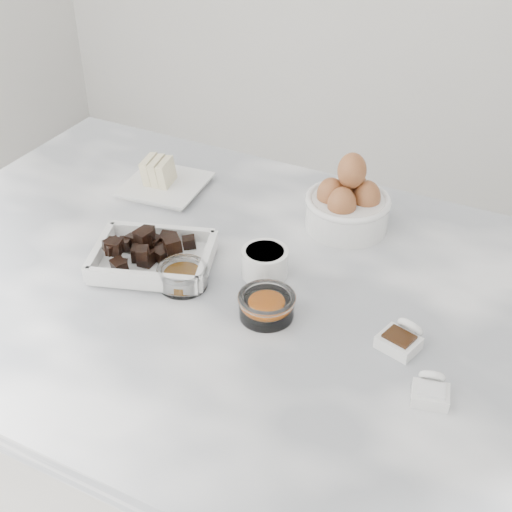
{
  "coord_description": "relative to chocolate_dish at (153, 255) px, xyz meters",
  "views": [
    {
      "loc": [
        0.43,
        -0.78,
        1.62
      ],
      "look_at": [
        0.02,
        0.03,
        0.98
      ],
      "focal_mm": 50.0,
      "sensor_mm": 36.0,
      "label": 1
    }
  ],
  "objects": [
    {
      "name": "butter_plate",
      "position": [
        -0.12,
        0.22,
        -0.0
      ],
      "size": [
        0.16,
        0.16,
        0.06
      ],
      "color": "white",
      "rests_on": "marble_slab"
    },
    {
      "name": "sugar_ramekin",
      "position": [
        0.17,
        0.06,
        0.0
      ],
      "size": [
        0.08,
        0.08,
        0.04
      ],
      "color": "white",
      "rests_on": "marble_slab"
    },
    {
      "name": "vanilla_spoon",
      "position": [
        0.42,
        -0.0,
        -0.01
      ],
      "size": [
        0.06,
        0.08,
        0.04
      ],
      "color": "white",
      "rests_on": "marble_slab"
    },
    {
      "name": "salt_spoon",
      "position": [
        0.48,
        -0.08,
        -0.01
      ],
      "size": [
        0.06,
        0.07,
        0.04
      ],
      "color": "white",
      "rests_on": "marble_slab"
    },
    {
      "name": "chocolate_dish",
      "position": [
        0.0,
        0.0,
        0.0
      ],
      "size": [
        0.23,
        0.2,
        0.05
      ],
      "color": "white",
      "rests_on": "marble_slab"
    },
    {
      "name": "zest_bowl",
      "position": [
        0.22,
        -0.03,
        -0.0
      ],
      "size": [
        0.09,
        0.09,
        0.04
      ],
      "color": "white",
      "rests_on": "marble_slab"
    },
    {
      "name": "marble_slab",
      "position": [
        0.14,
        0.02,
        -0.04
      ],
      "size": [
        1.2,
        0.8,
        0.04
      ],
      "primitive_type": "cube",
      "color": "white",
      "rests_on": "cabinet"
    },
    {
      "name": "cabinet",
      "position": [
        0.14,
        0.02,
        -0.51
      ],
      "size": [
        1.1,
        0.7,
        0.9
      ],
      "primitive_type": "cube",
      "color": "beige",
      "rests_on": "ground"
    },
    {
      "name": "egg_bowl",
      "position": [
        0.24,
        0.25,
        0.02
      ],
      "size": [
        0.15,
        0.15,
        0.14
      ],
      "color": "white",
      "rests_on": "marble_slab"
    },
    {
      "name": "honey_bowl",
      "position": [
        0.07,
        -0.02,
        -0.0
      ],
      "size": [
        0.08,
        0.08,
        0.03
      ],
      "color": "white",
      "rests_on": "marble_slab"
    }
  ]
}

